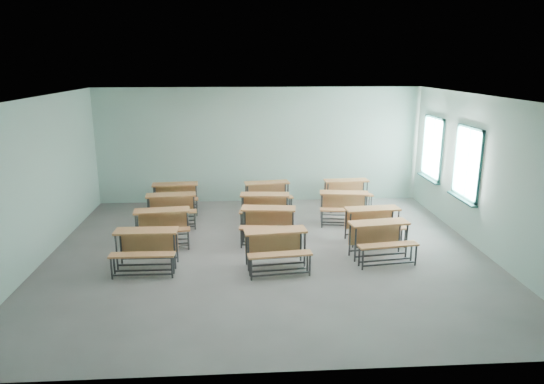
{
  "coord_description": "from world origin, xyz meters",
  "views": [
    {
      "loc": [
        -0.52,
        -9.39,
        3.85
      ],
      "look_at": [
        0.17,
        1.2,
        1.0
      ],
      "focal_mm": 32.0,
      "sensor_mm": 36.0,
      "label": 1
    }
  ],
  "objects_px": {
    "desk_unit_r2c0": "(171,205)",
    "desk_unit_r2c2": "(344,203)",
    "desk_unit_r1c1": "(268,220)",
    "desk_unit_r3c1": "(268,192)",
    "desk_unit_r0c0": "(146,244)",
    "desk_unit_r3c2": "(347,189)",
    "desk_unit_r1c0": "(162,222)",
    "desk_unit_r0c2": "(381,235)",
    "desk_unit_r3c0": "(175,193)",
    "desk_unit_r2c1": "(265,205)",
    "desk_unit_r1c2": "(374,220)",
    "desk_unit_r0c1": "(276,244)"
  },
  "relations": [
    {
      "from": "desk_unit_r1c0",
      "to": "desk_unit_r3c2",
      "type": "height_order",
      "value": "same"
    },
    {
      "from": "desk_unit_r0c1",
      "to": "desk_unit_r2c0",
      "type": "bearing_deg",
      "value": 124.25
    },
    {
      "from": "desk_unit_r1c1",
      "to": "desk_unit_r3c1",
      "type": "distance_m",
      "value": 2.36
    },
    {
      "from": "desk_unit_r2c1",
      "to": "desk_unit_r3c2",
      "type": "distance_m",
      "value": 2.65
    },
    {
      "from": "desk_unit_r1c1",
      "to": "desk_unit_r3c1",
      "type": "xyz_separation_m",
      "value": [
        0.12,
        2.36,
        0.0
      ]
    },
    {
      "from": "desk_unit_r3c1",
      "to": "desk_unit_r0c0",
      "type": "bearing_deg",
      "value": -132.29
    },
    {
      "from": "desk_unit_r2c0",
      "to": "desk_unit_r3c1",
      "type": "bearing_deg",
      "value": 17.82
    },
    {
      "from": "desk_unit_r0c0",
      "to": "desk_unit_r0c1",
      "type": "bearing_deg",
      "value": -2.66
    },
    {
      "from": "desk_unit_r2c0",
      "to": "desk_unit_r2c2",
      "type": "xyz_separation_m",
      "value": [
        4.23,
        -0.09,
        0.0
      ]
    },
    {
      "from": "desk_unit_r2c0",
      "to": "desk_unit_r2c2",
      "type": "relative_size",
      "value": 0.99
    },
    {
      "from": "desk_unit_r1c2",
      "to": "desk_unit_r0c1",
      "type": "bearing_deg",
      "value": -155.18
    },
    {
      "from": "desk_unit_r0c0",
      "to": "desk_unit_r3c2",
      "type": "relative_size",
      "value": 0.97
    },
    {
      "from": "desk_unit_r1c1",
      "to": "desk_unit_r2c0",
      "type": "xyz_separation_m",
      "value": [
        -2.28,
        1.28,
        0.0
      ]
    },
    {
      "from": "desk_unit_r0c2",
      "to": "desk_unit_r2c2",
      "type": "xyz_separation_m",
      "value": [
        -0.25,
        2.33,
        0.0
      ]
    },
    {
      "from": "desk_unit_r1c1",
      "to": "desk_unit_r2c0",
      "type": "bearing_deg",
      "value": 157.78
    },
    {
      "from": "desk_unit_r2c2",
      "to": "desk_unit_r1c1",
      "type": "bearing_deg",
      "value": -140.62
    },
    {
      "from": "desk_unit_r0c1",
      "to": "desk_unit_r3c2",
      "type": "bearing_deg",
      "value": 54.24
    },
    {
      "from": "desk_unit_r3c2",
      "to": "desk_unit_r0c0",
      "type": "bearing_deg",
      "value": -144.46
    },
    {
      "from": "desk_unit_r2c0",
      "to": "desk_unit_r3c0",
      "type": "xyz_separation_m",
      "value": [
        -0.04,
        1.08,
        0.0
      ]
    },
    {
      "from": "desk_unit_r1c1",
      "to": "desk_unit_r2c2",
      "type": "distance_m",
      "value": 2.28
    },
    {
      "from": "desk_unit_r1c0",
      "to": "desk_unit_r3c1",
      "type": "distance_m",
      "value": 3.39
    },
    {
      "from": "desk_unit_r2c0",
      "to": "desk_unit_r2c1",
      "type": "bearing_deg",
      "value": -9.5
    },
    {
      "from": "desk_unit_r0c1",
      "to": "desk_unit_r3c2",
      "type": "distance_m",
      "value": 4.52
    },
    {
      "from": "desk_unit_r0c0",
      "to": "desk_unit_r3c2",
      "type": "distance_m",
      "value": 6.04
    },
    {
      "from": "desk_unit_r1c0",
      "to": "desk_unit_r3c2",
      "type": "distance_m",
      "value": 5.22
    },
    {
      "from": "desk_unit_r2c0",
      "to": "desk_unit_r3c2",
      "type": "distance_m",
      "value": 4.73
    },
    {
      "from": "desk_unit_r1c1",
      "to": "desk_unit_r3c1",
      "type": "height_order",
      "value": "same"
    },
    {
      "from": "desk_unit_r0c2",
      "to": "desk_unit_r3c2",
      "type": "bearing_deg",
      "value": 80.78
    },
    {
      "from": "desk_unit_r0c1",
      "to": "desk_unit_r3c1",
      "type": "relative_size",
      "value": 0.99
    },
    {
      "from": "desk_unit_r1c2",
      "to": "desk_unit_r3c1",
      "type": "bearing_deg",
      "value": 125.6
    },
    {
      "from": "desk_unit_r2c1",
      "to": "desk_unit_r3c2",
      "type": "relative_size",
      "value": 1.01
    },
    {
      "from": "desk_unit_r1c0",
      "to": "desk_unit_r1c2",
      "type": "distance_m",
      "value": 4.62
    },
    {
      "from": "desk_unit_r1c2",
      "to": "desk_unit_r2c1",
      "type": "xyz_separation_m",
      "value": [
        -2.33,
        1.34,
        0.0
      ]
    },
    {
      "from": "desk_unit_r0c0",
      "to": "desk_unit_r2c2",
      "type": "xyz_separation_m",
      "value": [
        4.36,
        2.51,
        0.0
      ]
    },
    {
      "from": "desk_unit_r0c2",
      "to": "desk_unit_r1c1",
      "type": "distance_m",
      "value": 2.47
    },
    {
      "from": "desk_unit_r0c0",
      "to": "desk_unit_r3c1",
      "type": "bearing_deg",
      "value": 56.21
    },
    {
      "from": "desk_unit_r3c1",
      "to": "desk_unit_r3c2",
      "type": "xyz_separation_m",
      "value": [
        2.17,
        0.1,
        0.0
      ]
    },
    {
      "from": "desk_unit_r1c2",
      "to": "desk_unit_r2c1",
      "type": "relative_size",
      "value": 1.01
    },
    {
      "from": "desk_unit_r1c1",
      "to": "desk_unit_r3c1",
      "type": "bearing_deg",
      "value": 94.02
    },
    {
      "from": "desk_unit_r0c2",
      "to": "desk_unit_r3c0",
      "type": "distance_m",
      "value": 5.71
    },
    {
      "from": "desk_unit_r2c0",
      "to": "desk_unit_r3c1",
      "type": "relative_size",
      "value": 0.99
    },
    {
      "from": "desk_unit_r2c2",
      "to": "desk_unit_r3c1",
      "type": "distance_m",
      "value": 2.17
    },
    {
      "from": "desk_unit_r3c0",
      "to": "desk_unit_r1c2",
      "type": "bearing_deg",
      "value": -33.33
    },
    {
      "from": "desk_unit_r2c0",
      "to": "desk_unit_r3c1",
      "type": "xyz_separation_m",
      "value": [
        2.41,
        1.08,
        0.0
      ]
    },
    {
      "from": "desk_unit_r0c0",
      "to": "desk_unit_r2c1",
      "type": "bearing_deg",
      "value": 46.73
    },
    {
      "from": "desk_unit_r3c0",
      "to": "desk_unit_r2c2",
      "type": "bearing_deg",
      "value": -19.91
    },
    {
      "from": "desk_unit_r3c2",
      "to": "desk_unit_r2c0",
      "type": "bearing_deg",
      "value": -168.77
    },
    {
      "from": "desk_unit_r1c1",
      "to": "desk_unit_r3c1",
      "type": "relative_size",
      "value": 0.99
    },
    {
      "from": "desk_unit_r0c2",
      "to": "desk_unit_r3c1",
      "type": "distance_m",
      "value": 4.07
    },
    {
      "from": "desk_unit_r2c0",
      "to": "desk_unit_r3c0",
      "type": "relative_size",
      "value": 1.02
    }
  ]
}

